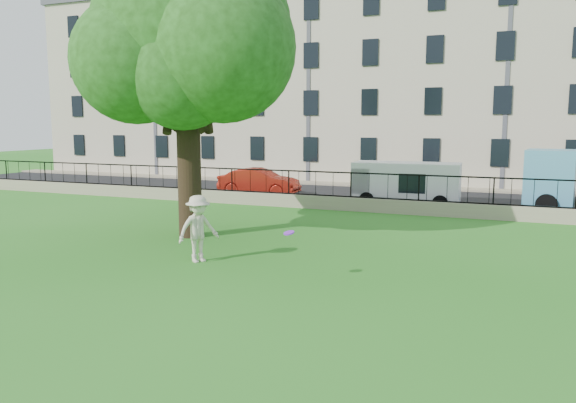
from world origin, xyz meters
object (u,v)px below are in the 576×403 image
at_px(tree, 184,36).
at_px(red_sedan, 259,182).
at_px(man, 198,229).
at_px(white_van, 406,184).
at_px(frisbee, 289,233).

bearing_deg(tree, red_sedan, 102.90).
xyz_separation_m(man, white_van, (3.33, 13.11, 0.08)).
relative_size(man, white_van, 0.39).
xyz_separation_m(tree, white_van, (5.63, 10.04, -5.73)).
bearing_deg(white_van, red_sedan, 170.57).
height_order(frisbee, red_sedan, red_sedan).
xyz_separation_m(frisbee, red_sedan, (-7.97, 15.06, -0.52)).
distance_m(tree, man, 6.96).
bearing_deg(man, white_van, 17.28).
xyz_separation_m(frisbee, white_van, (0.18, 14.06, -0.21)).
bearing_deg(frisbee, red_sedan, 117.90).
height_order(tree, frisbee, tree).
relative_size(tree, man, 5.35).
height_order(tree, man, tree).
bearing_deg(tree, frisbee, -36.44).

